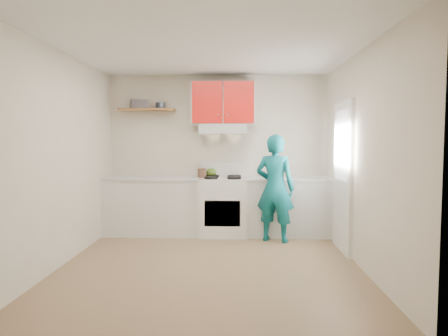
{
  "coord_description": "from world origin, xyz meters",
  "views": [
    {
      "loc": [
        0.33,
        -4.81,
        1.53
      ],
      "look_at": [
        0.15,
        0.55,
        1.15
      ],
      "focal_mm": 32.17,
      "sensor_mm": 36.0,
      "label": 1
    }
  ],
  "objects_px": {
    "stove": "(223,206)",
    "tin": "(161,106)",
    "kettle": "(211,172)",
    "crock": "(202,174)",
    "person": "(275,188)"
  },
  "relations": [
    {
      "from": "kettle",
      "to": "crock",
      "type": "distance_m",
      "value": 0.18
    },
    {
      "from": "crock",
      "to": "person",
      "type": "height_order",
      "value": "person"
    },
    {
      "from": "stove",
      "to": "person",
      "type": "bearing_deg",
      "value": -26.83
    },
    {
      "from": "stove",
      "to": "tin",
      "type": "height_order",
      "value": "tin"
    },
    {
      "from": "kettle",
      "to": "stove",
      "type": "bearing_deg",
      "value": -51.85
    },
    {
      "from": "stove",
      "to": "kettle",
      "type": "distance_m",
      "value": 0.6
    },
    {
      "from": "stove",
      "to": "crock",
      "type": "height_order",
      "value": "crock"
    },
    {
      "from": "stove",
      "to": "tin",
      "type": "xyz_separation_m",
      "value": [
        -1.03,
        0.2,
        1.63
      ]
    },
    {
      "from": "stove",
      "to": "person",
      "type": "xyz_separation_m",
      "value": [
        0.79,
        -0.4,
        0.35
      ]
    },
    {
      "from": "kettle",
      "to": "crock",
      "type": "bearing_deg",
      "value": -150.85
    },
    {
      "from": "crock",
      "to": "stove",
      "type": "bearing_deg",
      "value": -12.94
    },
    {
      "from": "stove",
      "to": "tin",
      "type": "distance_m",
      "value": 1.94
    },
    {
      "from": "stove",
      "to": "kettle",
      "type": "bearing_deg",
      "value": 136.4
    },
    {
      "from": "kettle",
      "to": "person",
      "type": "distance_m",
      "value": 1.17
    },
    {
      "from": "tin",
      "to": "stove",
      "type": "bearing_deg",
      "value": -11.03
    }
  ]
}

